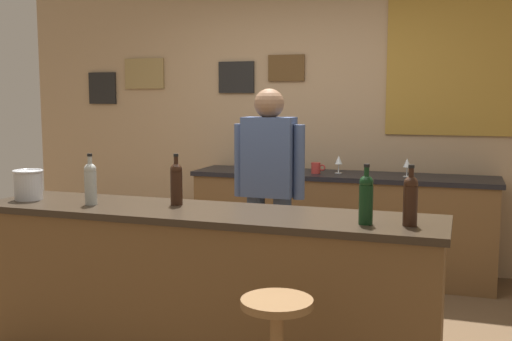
# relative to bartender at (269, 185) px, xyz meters

# --- Properties ---
(ground_plane) EXTENTS (10.00, 10.00, 0.00)m
(ground_plane) POSITION_rel_bartender_xyz_m (-0.10, -0.53, -0.94)
(ground_plane) COLOR brown
(back_wall) EXTENTS (6.00, 0.09, 2.80)m
(back_wall) POSITION_rel_bartender_xyz_m (-0.07, 1.50, 0.48)
(back_wall) COLOR tan
(back_wall) RESTS_ON ground_plane
(bar_counter) EXTENTS (2.71, 0.60, 0.92)m
(bar_counter) POSITION_rel_bartender_xyz_m (-0.10, -0.93, -0.47)
(bar_counter) COLOR brown
(bar_counter) RESTS_ON ground_plane
(side_counter) EXTENTS (2.62, 0.56, 0.90)m
(side_counter) POSITION_rel_bartender_xyz_m (0.30, 1.12, -0.48)
(side_counter) COLOR brown
(side_counter) RESTS_ON ground_plane
(bartender) EXTENTS (0.52, 0.21, 1.62)m
(bartender) POSITION_rel_bartender_xyz_m (0.00, 0.00, 0.00)
(bartender) COLOR #384766
(bartender) RESTS_ON ground_plane
(wine_bottle_a) EXTENTS (0.07, 0.07, 0.31)m
(wine_bottle_a) POSITION_rel_bartender_xyz_m (-0.80, -0.99, 0.12)
(wine_bottle_a) COLOR #999E99
(wine_bottle_a) RESTS_ON bar_counter
(wine_bottle_b) EXTENTS (0.07, 0.07, 0.31)m
(wine_bottle_b) POSITION_rel_bartender_xyz_m (-0.31, -0.83, 0.12)
(wine_bottle_b) COLOR black
(wine_bottle_b) RESTS_ON bar_counter
(wine_bottle_c) EXTENTS (0.07, 0.07, 0.31)m
(wine_bottle_c) POSITION_rel_bartender_xyz_m (0.84, -1.03, 0.12)
(wine_bottle_c) COLOR black
(wine_bottle_c) RESTS_ON bar_counter
(wine_bottle_d) EXTENTS (0.07, 0.07, 0.31)m
(wine_bottle_d) POSITION_rel_bartender_xyz_m (1.06, -0.99, 0.12)
(wine_bottle_d) COLOR black
(wine_bottle_d) RESTS_ON bar_counter
(ice_bucket) EXTENTS (0.19, 0.19, 0.19)m
(ice_bucket) POSITION_rel_bartender_xyz_m (-1.27, -0.97, 0.08)
(ice_bucket) COLOR #B7BABF
(ice_bucket) RESTS_ON bar_counter
(wine_glass_a) EXTENTS (0.07, 0.07, 0.16)m
(wine_glass_a) POSITION_rel_bartender_xyz_m (-0.26, 1.08, 0.07)
(wine_glass_a) COLOR silver
(wine_glass_a) RESTS_ON side_counter
(wine_glass_b) EXTENTS (0.07, 0.07, 0.16)m
(wine_glass_b) POSITION_rel_bartender_xyz_m (0.27, 1.15, 0.07)
(wine_glass_b) COLOR silver
(wine_glass_b) RESTS_ON side_counter
(wine_glass_c) EXTENTS (0.07, 0.07, 0.16)m
(wine_glass_c) POSITION_rel_bartender_xyz_m (0.86, 1.10, 0.07)
(wine_glass_c) COLOR silver
(wine_glass_c) RESTS_ON side_counter
(coffee_mug) EXTENTS (0.12, 0.08, 0.09)m
(coffee_mug) POSITION_rel_bartender_xyz_m (0.09, 1.07, 0.01)
(coffee_mug) COLOR #B2332D
(coffee_mug) RESTS_ON side_counter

